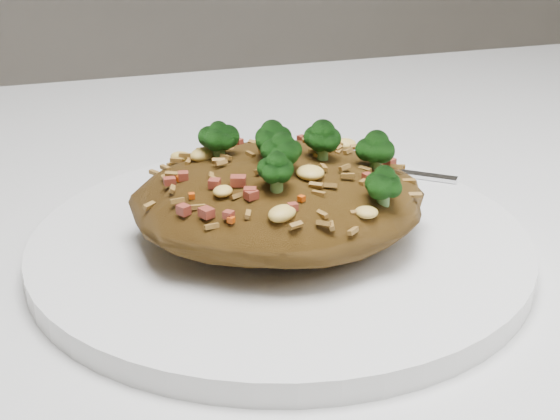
# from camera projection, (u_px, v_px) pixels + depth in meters

# --- Properties ---
(dining_table) EXTENTS (1.20, 0.80, 0.75)m
(dining_table) POSITION_uv_depth(u_px,v_px,m) (306.00, 318.00, 0.58)
(dining_table) COLOR silver
(dining_table) RESTS_ON ground
(plate) EXTENTS (0.30, 0.30, 0.01)m
(plate) POSITION_uv_depth(u_px,v_px,m) (280.00, 243.00, 0.47)
(plate) COLOR white
(plate) RESTS_ON dining_table
(fried_rice) EXTENTS (0.17, 0.16, 0.07)m
(fried_rice) POSITION_uv_depth(u_px,v_px,m) (281.00, 186.00, 0.46)
(fried_rice) COLOR brown
(fried_rice) RESTS_ON plate
(fork) EXTENTS (0.14, 0.11, 0.00)m
(fork) POSITION_uv_depth(u_px,v_px,m) (356.00, 167.00, 0.57)
(fork) COLOR silver
(fork) RESTS_ON plate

